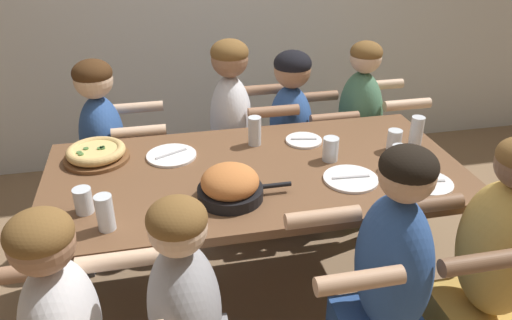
{
  "coord_description": "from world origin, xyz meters",
  "views": [
    {
      "loc": [
        -0.41,
        -1.92,
        1.89
      ],
      "look_at": [
        0.0,
        0.0,
        0.84
      ],
      "focal_mm": 35.0,
      "sensor_mm": 36.0,
      "label": 1
    }
  ],
  "objects_px": {
    "drinking_glass_a": "(84,202)",
    "diner_far_right": "(358,141)",
    "pizza_board_main": "(96,153)",
    "empty_plate_d": "(351,179)",
    "drinking_glass_g": "(105,214)",
    "diner_near_right": "(484,291)",
    "diner_near_midright": "(385,306)",
    "empty_plate_a": "(171,155)",
    "empty_plate_c": "(427,183)",
    "drinking_glass_c": "(394,141)",
    "drinking_glass_d": "(416,133)",
    "diner_far_center": "(233,148)",
    "skillet_bowl": "(230,185)",
    "drinking_glass_e": "(255,133)",
    "empty_plate_b": "(304,140)",
    "drinking_glass_b": "(399,157)",
    "diner_far_midright": "(290,148)",
    "diner_far_left": "(108,165)",
    "drinking_glass_f": "(330,150)"
  },
  "relations": [
    {
      "from": "drinking_glass_e",
      "to": "drinking_glass_g",
      "type": "xyz_separation_m",
      "value": [
        -0.68,
        -0.58,
        -0.0
      ]
    },
    {
      "from": "skillet_bowl",
      "to": "drinking_glass_g",
      "type": "height_order",
      "value": "skillet_bowl"
    },
    {
      "from": "diner_near_right",
      "to": "empty_plate_d",
      "type": "bearing_deg",
      "value": 36.22
    },
    {
      "from": "diner_far_midright",
      "to": "diner_far_right",
      "type": "bearing_deg",
      "value": 90.0
    },
    {
      "from": "drinking_glass_e",
      "to": "diner_near_right",
      "type": "xyz_separation_m",
      "value": [
        0.71,
        -0.94,
        -0.32
      ]
    },
    {
      "from": "diner_far_right",
      "to": "diner_far_center",
      "type": "height_order",
      "value": "diner_far_center"
    },
    {
      "from": "empty_plate_b",
      "to": "drinking_glass_a",
      "type": "bearing_deg",
      "value": -157.48
    },
    {
      "from": "drinking_glass_g",
      "to": "empty_plate_a",
      "type": "bearing_deg",
      "value": 63.17
    },
    {
      "from": "empty_plate_a",
      "to": "empty_plate_d",
      "type": "height_order",
      "value": "same"
    },
    {
      "from": "empty_plate_c",
      "to": "diner_far_center",
      "type": "relative_size",
      "value": 0.18
    },
    {
      "from": "drinking_glass_d",
      "to": "diner_near_right",
      "type": "bearing_deg",
      "value": -95.01
    },
    {
      "from": "pizza_board_main",
      "to": "empty_plate_a",
      "type": "height_order",
      "value": "pizza_board_main"
    },
    {
      "from": "skillet_bowl",
      "to": "empty_plate_b",
      "type": "height_order",
      "value": "skillet_bowl"
    },
    {
      "from": "drinking_glass_g",
      "to": "diner_far_right",
      "type": "bearing_deg",
      "value": 35.1
    },
    {
      "from": "drinking_glass_b",
      "to": "diner_near_right",
      "type": "distance_m",
      "value": 0.65
    },
    {
      "from": "skillet_bowl",
      "to": "diner_near_midright",
      "type": "height_order",
      "value": "diner_near_midright"
    },
    {
      "from": "drinking_glass_d",
      "to": "drinking_glass_e",
      "type": "bearing_deg",
      "value": 167.38
    },
    {
      "from": "empty_plate_d",
      "to": "diner_far_right",
      "type": "xyz_separation_m",
      "value": [
        0.41,
        0.86,
        -0.27
      ]
    },
    {
      "from": "empty_plate_b",
      "to": "diner_far_left",
      "type": "relative_size",
      "value": 0.16
    },
    {
      "from": "drinking_glass_b",
      "to": "diner_near_right",
      "type": "relative_size",
      "value": 0.09
    },
    {
      "from": "drinking_glass_f",
      "to": "diner_far_right",
      "type": "height_order",
      "value": "diner_far_right"
    },
    {
      "from": "drinking_glass_g",
      "to": "diner_far_center",
      "type": "relative_size",
      "value": 0.12
    },
    {
      "from": "empty_plate_c",
      "to": "diner_far_center",
      "type": "xyz_separation_m",
      "value": [
        -0.69,
        0.96,
        -0.23
      ]
    },
    {
      "from": "empty_plate_d",
      "to": "empty_plate_b",
      "type": "bearing_deg",
      "value": 102.09
    },
    {
      "from": "empty_plate_b",
      "to": "empty_plate_d",
      "type": "height_order",
      "value": "same"
    },
    {
      "from": "pizza_board_main",
      "to": "empty_plate_a",
      "type": "bearing_deg",
      "value": -7.08
    },
    {
      "from": "drinking_glass_c",
      "to": "drinking_glass_f",
      "type": "bearing_deg",
      "value": -174.91
    },
    {
      "from": "diner_near_midright",
      "to": "diner_near_right",
      "type": "bearing_deg",
      "value": -90.0
    },
    {
      "from": "empty_plate_a",
      "to": "drinking_glass_g",
      "type": "distance_m",
      "value": 0.6
    },
    {
      "from": "drinking_glass_a",
      "to": "diner_far_right",
      "type": "height_order",
      "value": "diner_far_right"
    },
    {
      "from": "empty_plate_c",
      "to": "empty_plate_d",
      "type": "xyz_separation_m",
      "value": [
        -0.31,
        0.1,
        -0.0
      ]
    },
    {
      "from": "drinking_glass_d",
      "to": "drinking_glass_g",
      "type": "height_order",
      "value": "drinking_glass_d"
    },
    {
      "from": "pizza_board_main",
      "to": "empty_plate_c",
      "type": "height_order",
      "value": "pizza_board_main"
    },
    {
      "from": "empty_plate_a",
      "to": "empty_plate_c",
      "type": "bearing_deg",
      "value": -24.71
    },
    {
      "from": "drinking_glass_a",
      "to": "drinking_glass_b",
      "type": "bearing_deg",
      "value": 2.94
    },
    {
      "from": "drinking_glass_a",
      "to": "diner_far_midright",
      "type": "height_order",
      "value": "diner_far_midright"
    },
    {
      "from": "empty_plate_d",
      "to": "diner_far_left",
      "type": "distance_m",
      "value": 1.42
    },
    {
      "from": "drinking_glass_g",
      "to": "diner_near_right",
      "type": "xyz_separation_m",
      "value": [
        1.39,
        -0.36,
        -0.32
      ]
    },
    {
      "from": "drinking_glass_a",
      "to": "diner_near_midright",
      "type": "bearing_deg",
      "value": -24.84
    },
    {
      "from": "pizza_board_main",
      "to": "empty_plate_d",
      "type": "height_order",
      "value": "pizza_board_main"
    },
    {
      "from": "skillet_bowl",
      "to": "diner_far_midright",
      "type": "height_order",
      "value": "diner_far_midright"
    },
    {
      "from": "drinking_glass_e",
      "to": "diner_far_midright",
      "type": "relative_size",
      "value": 0.13
    },
    {
      "from": "skillet_bowl",
      "to": "diner_far_right",
      "type": "relative_size",
      "value": 0.34
    },
    {
      "from": "drinking_glass_c",
      "to": "diner_far_center",
      "type": "distance_m",
      "value": 0.97
    },
    {
      "from": "empty_plate_a",
      "to": "drinking_glass_g",
      "type": "height_order",
      "value": "drinking_glass_g"
    },
    {
      "from": "empty_plate_a",
      "to": "drinking_glass_c",
      "type": "relative_size",
      "value": 2.23
    },
    {
      "from": "empty_plate_b",
      "to": "empty_plate_c",
      "type": "height_order",
      "value": "same"
    },
    {
      "from": "drinking_glass_c",
      "to": "diner_near_right",
      "type": "relative_size",
      "value": 0.09
    },
    {
      "from": "drinking_glass_g",
      "to": "diner_near_right",
      "type": "relative_size",
      "value": 0.12
    },
    {
      "from": "empty_plate_a",
      "to": "empty_plate_c",
      "type": "xyz_separation_m",
      "value": [
        1.06,
        -0.49,
        0.0
      ]
    }
  ]
}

